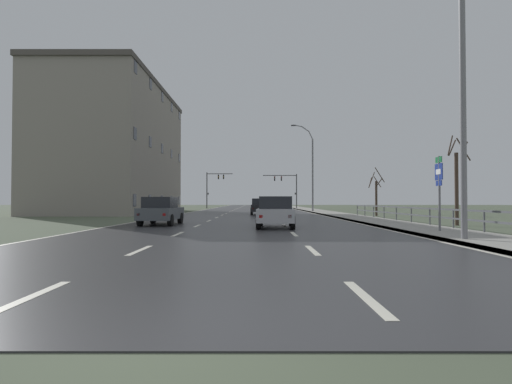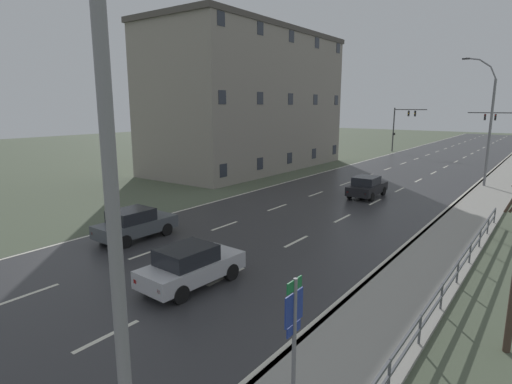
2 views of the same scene
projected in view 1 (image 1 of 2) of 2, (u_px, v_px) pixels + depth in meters
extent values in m
cube|color=#4C5642|center=(251.00, 212.00, 51.64)|extent=(160.00, 160.00, 0.12)
cube|color=#303033|center=(252.00, 209.00, 63.64)|extent=(14.00, 120.00, 0.02)
cube|color=beige|center=(31.00, 298.00, 5.66)|extent=(0.16, 2.20, 0.01)
cube|color=beige|center=(141.00, 250.00, 11.06)|extent=(0.16, 2.20, 0.01)
cube|color=beige|center=(179.00, 234.00, 16.46)|extent=(0.16, 2.20, 0.01)
cube|color=beige|center=(199.00, 226.00, 21.86)|extent=(0.16, 2.20, 0.01)
cube|color=beige|center=(210.00, 221.00, 27.26)|extent=(0.16, 2.20, 0.01)
cube|color=beige|center=(218.00, 217.00, 32.66)|extent=(0.16, 2.20, 0.01)
cube|color=beige|center=(224.00, 215.00, 38.05)|extent=(0.16, 2.20, 0.01)
cube|color=beige|center=(228.00, 213.00, 43.45)|extent=(0.16, 2.20, 0.01)
cube|color=beige|center=(231.00, 212.00, 48.85)|extent=(0.16, 2.20, 0.01)
cube|color=beige|center=(234.00, 211.00, 54.25)|extent=(0.16, 2.20, 0.01)
cube|color=beige|center=(236.00, 210.00, 59.65)|extent=(0.16, 2.20, 0.01)
cube|color=beige|center=(238.00, 209.00, 65.05)|extent=(0.16, 2.20, 0.01)
cube|color=beige|center=(239.00, 208.00, 70.45)|extent=(0.16, 2.20, 0.01)
cube|color=beige|center=(240.00, 208.00, 75.85)|extent=(0.16, 2.20, 0.01)
cube|color=beige|center=(241.00, 207.00, 81.24)|extent=(0.16, 2.20, 0.01)
cube|color=beige|center=(242.00, 207.00, 86.64)|extent=(0.16, 2.20, 0.01)
cube|color=beige|center=(243.00, 207.00, 92.04)|extent=(0.16, 2.20, 0.01)
cube|color=beige|center=(244.00, 206.00, 97.44)|extent=(0.16, 2.20, 0.01)
cube|color=beige|center=(245.00, 206.00, 102.84)|extent=(0.16, 2.20, 0.01)
cube|color=beige|center=(245.00, 206.00, 108.24)|extent=(0.16, 2.20, 0.01)
cube|color=beige|center=(246.00, 205.00, 113.64)|extent=(0.16, 2.20, 0.01)
cube|color=beige|center=(246.00, 205.00, 119.04)|extent=(0.16, 2.20, 0.01)
cube|color=beige|center=(368.00, 298.00, 5.65)|extent=(0.16, 2.20, 0.01)
cube|color=beige|center=(314.00, 250.00, 11.05)|extent=(0.16, 2.20, 0.01)
cube|color=beige|center=(295.00, 234.00, 16.45)|extent=(0.16, 2.20, 0.01)
cube|color=beige|center=(286.00, 226.00, 21.84)|extent=(0.16, 2.20, 0.01)
cube|color=beige|center=(280.00, 221.00, 27.24)|extent=(0.16, 2.20, 0.01)
cube|color=beige|center=(276.00, 217.00, 32.64)|extent=(0.16, 2.20, 0.01)
cube|color=beige|center=(274.00, 215.00, 38.04)|extent=(0.16, 2.20, 0.01)
cube|color=beige|center=(272.00, 213.00, 43.44)|extent=(0.16, 2.20, 0.01)
cube|color=beige|center=(270.00, 212.00, 48.84)|extent=(0.16, 2.20, 0.01)
cube|color=beige|center=(269.00, 211.00, 54.24)|extent=(0.16, 2.20, 0.01)
cube|color=beige|center=(268.00, 210.00, 59.64)|extent=(0.16, 2.20, 0.01)
cube|color=beige|center=(267.00, 209.00, 65.03)|extent=(0.16, 2.20, 0.01)
cube|color=beige|center=(266.00, 208.00, 70.43)|extent=(0.16, 2.20, 0.01)
cube|color=beige|center=(265.00, 208.00, 75.83)|extent=(0.16, 2.20, 0.01)
cube|color=beige|center=(265.00, 207.00, 81.23)|extent=(0.16, 2.20, 0.01)
cube|color=beige|center=(264.00, 207.00, 86.63)|extent=(0.16, 2.20, 0.01)
cube|color=beige|center=(264.00, 207.00, 92.03)|extent=(0.16, 2.20, 0.01)
cube|color=beige|center=(264.00, 206.00, 97.43)|extent=(0.16, 2.20, 0.01)
cube|color=beige|center=(263.00, 206.00, 102.83)|extent=(0.16, 2.20, 0.01)
cube|color=beige|center=(263.00, 206.00, 108.22)|extent=(0.16, 2.20, 0.01)
cube|color=beige|center=(263.00, 205.00, 113.62)|extent=(0.16, 2.20, 0.01)
cube|color=beige|center=(262.00, 205.00, 119.02)|extent=(0.16, 2.20, 0.01)
cube|color=beige|center=(296.00, 209.00, 63.62)|extent=(0.16, 120.00, 0.01)
cube|color=beige|center=(208.00, 209.00, 63.66)|extent=(0.16, 120.00, 0.01)
cube|color=gray|center=(307.00, 209.00, 63.62)|extent=(3.00, 120.00, 0.12)
cube|color=slate|center=(298.00, 209.00, 63.62)|extent=(0.16, 120.00, 0.12)
cube|color=#515459|center=(413.00, 208.00, 23.77)|extent=(0.06, 25.35, 0.08)
cube|color=#515459|center=(413.00, 215.00, 23.76)|extent=(0.06, 25.35, 0.08)
cylinder|color=#515459|center=(486.00, 223.00, 16.16)|extent=(0.07, 0.07, 1.00)
cylinder|color=#515459|center=(455.00, 220.00, 18.69)|extent=(0.07, 0.07, 1.00)
cylinder|color=#515459|center=(431.00, 217.00, 21.23)|extent=(0.07, 0.07, 1.00)
cylinder|color=#515459|center=(413.00, 216.00, 23.76)|extent=(0.07, 0.07, 1.00)
cylinder|color=#515459|center=(398.00, 214.00, 26.30)|extent=(0.07, 0.07, 1.00)
cylinder|color=#515459|center=(385.00, 213.00, 28.83)|extent=(0.07, 0.07, 1.00)
cylinder|color=#515459|center=(375.00, 212.00, 31.37)|extent=(0.07, 0.07, 1.00)
cylinder|color=#515459|center=(366.00, 211.00, 33.90)|extent=(0.07, 0.07, 1.00)
cylinder|color=#515459|center=(359.00, 210.00, 36.43)|extent=(0.07, 0.07, 1.00)
cylinder|color=slate|center=(464.00, 107.00, 13.39)|extent=(0.20, 0.20, 8.89)
cylinder|color=slate|center=(314.00, 176.00, 48.97)|extent=(0.20, 0.20, 8.75)
cylinder|color=slate|center=(312.00, 135.00, 49.07)|extent=(0.54, 0.11, 0.98)
cylinder|color=slate|center=(307.00, 129.00, 49.09)|extent=(0.91, 0.11, 0.68)
cylinder|color=slate|center=(299.00, 126.00, 49.10)|extent=(1.04, 0.11, 0.29)
cube|color=#333335|center=(295.00, 125.00, 49.11)|extent=(0.56, 0.24, 0.12)
cylinder|color=slate|center=(441.00, 195.00, 16.88)|extent=(0.09, 0.09, 3.21)
cube|color=#146633|center=(440.00, 160.00, 16.91)|extent=(0.03, 0.56, 0.24)
cube|color=navy|center=(440.00, 172.00, 16.90)|extent=(0.03, 0.68, 0.68)
cube|color=white|center=(440.00, 172.00, 16.90)|extent=(0.01, 0.44, 0.22)
cube|color=navy|center=(440.00, 183.00, 16.89)|extent=(0.03, 0.52, 0.22)
cylinder|color=#38383A|center=(298.00, 191.00, 71.50)|extent=(0.18, 0.18, 6.04)
cylinder|color=#38383A|center=(281.00, 175.00, 71.57)|extent=(5.89, 0.12, 0.12)
cube|color=black|center=(283.00, 179.00, 71.56)|extent=(0.20, 0.28, 0.80)
sphere|color=red|center=(283.00, 177.00, 71.41)|extent=(0.14, 0.14, 0.14)
sphere|color=#2D2D2D|center=(283.00, 179.00, 71.41)|extent=(0.14, 0.14, 0.14)
sphere|color=#2D2D2D|center=(283.00, 180.00, 71.40)|extent=(0.14, 0.14, 0.14)
cube|color=black|center=(276.00, 179.00, 71.56)|extent=(0.20, 0.28, 0.80)
sphere|color=red|center=(276.00, 177.00, 71.42)|extent=(0.14, 0.14, 0.14)
sphere|color=#2D2D2D|center=(276.00, 179.00, 71.41)|extent=(0.14, 0.14, 0.14)
sphere|color=#2D2D2D|center=(276.00, 180.00, 71.40)|extent=(0.14, 0.14, 0.14)
cube|color=black|center=(297.00, 194.00, 71.44)|extent=(0.18, 0.12, 0.32)
cylinder|color=#38383A|center=(208.00, 190.00, 72.45)|extent=(0.18, 0.18, 6.38)
cylinder|color=#38383A|center=(221.00, 174.00, 72.50)|extent=(4.54, 0.12, 0.12)
cube|color=black|center=(220.00, 177.00, 72.49)|extent=(0.20, 0.28, 0.80)
sphere|color=#2D2D2D|center=(220.00, 175.00, 72.35)|extent=(0.14, 0.14, 0.14)
sphere|color=#F2AD19|center=(220.00, 177.00, 72.34)|extent=(0.14, 0.14, 0.14)
sphere|color=#2D2D2D|center=(220.00, 178.00, 72.34)|extent=(0.14, 0.14, 0.14)
cube|color=black|center=(225.00, 177.00, 72.49)|extent=(0.20, 0.28, 0.80)
sphere|color=#2D2D2D|center=(225.00, 175.00, 72.34)|extent=(0.14, 0.14, 0.14)
sphere|color=#F2AD19|center=(225.00, 177.00, 72.34)|extent=(0.14, 0.14, 0.14)
sphere|color=#2D2D2D|center=(225.00, 178.00, 72.33)|extent=(0.14, 0.14, 0.14)
cube|color=black|center=(209.00, 194.00, 72.38)|extent=(0.18, 0.12, 0.32)
cube|color=#474C51|center=(163.00, 213.00, 22.93)|extent=(1.84, 4.13, 0.64)
cube|color=black|center=(162.00, 202.00, 22.69)|extent=(1.60, 2.03, 0.60)
cube|color=slate|center=(166.00, 203.00, 23.64)|extent=(1.41, 0.11, 0.51)
cylinder|color=black|center=(182.00, 218.00, 24.18)|extent=(0.23, 0.66, 0.66)
cylinder|color=black|center=(154.00, 218.00, 24.21)|extent=(0.23, 0.66, 0.66)
cylinder|color=black|center=(172.00, 220.00, 21.64)|extent=(0.23, 0.66, 0.66)
cylinder|color=black|center=(141.00, 220.00, 21.67)|extent=(0.23, 0.66, 0.66)
cube|color=red|center=(140.00, 215.00, 20.92)|extent=(0.16, 0.04, 0.14)
cube|color=red|center=(165.00, 215.00, 20.89)|extent=(0.16, 0.04, 0.14)
cube|color=black|center=(261.00, 208.00, 39.37)|extent=(1.84, 4.13, 0.64)
cube|color=black|center=(261.00, 202.00, 39.13)|extent=(1.60, 2.03, 0.60)
cube|color=slate|center=(261.00, 202.00, 40.08)|extent=(1.41, 0.11, 0.51)
cylinder|color=black|center=(269.00, 211.00, 40.64)|extent=(0.23, 0.66, 0.66)
cylinder|color=black|center=(253.00, 211.00, 40.62)|extent=(0.23, 0.66, 0.66)
cylinder|color=black|center=(270.00, 212.00, 38.10)|extent=(0.23, 0.66, 0.66)
cylinder|color=black|center=(253.00, 212.00, 38.08)|extent=(0.23, 0.66, 0.66)
cube|color=red|center=(255.00, 208.00, 37.33)|extent=(0.16, 0.04, 0.14)
cube|color=red|center=(269.00, 208.00, 37.35)|extent=(0.16, 0.04, 0.14)
cube|color=#B7B7BC|center=(277.00, 215.00, 20.52)|extent=(1.99, 4.19, 0.64)
cube|color=black|center=(277.00, 203.00, 20.29)|extent=(1.67, 2.08, 0.60)
cube|color=slate|center=(277.00, 203.00, 21.23)|extent=(1.41, 0.16, 0.51)
cylinder|color=black|center=(292.00, 220.00, 21.74)|extent=(0.26, 0.67, 0.66)
cylinder|color=black|center=(262.00, 220.00, 21.83)|extent=(0.26, 0.67, 0.66)
cylinder|color=black|center=(294.00, 223.00, 19.20)|extent=(0.26, 0.67, 0.66)
cylinder|color=black|center=(260.00, 223.00, 19.29)|extent=(0.26, 0.67, 0.66)
cube|color=red|center=(262.00, 216.00, 18.53)|extent=(0.16, 0.05, 0.14)
cube|color=red|center=(291.00, 216.00, 18.46)|extent=(0.16, 0.05, 0.14)
cube|color=gray|center=(119.00, 152.00, 46.66)|extent=(10.18, 23.24, 13.83)
cube|color=#4C4742|center=(119.00, 90.00, 46.81)|extent=(10.39, 23.70, 0.50)
cube|color=#282D38|center=(136.00, 200.00, 36.11)|extent=(0.04, 0.90, 1.10)
cube|color=#282D38|center=(151.00, 200.00, 41.32)|extent=(0.04, 0.90, 1.10)
cube|color=#282D38|center=(163.00, 200.00, 46.53)|extent=(0.04, 0.90, 1.10)
cube|color=#282D38|center=(173.00, 200.00, 51.73)|extent=(0.04, 0.90, 1.10)
cube|color=#282D38|center=(180.00, 200.00, 56.94)|extent=(0.04, 0.90, 1.10)
cube|color=#282D38|center=(137.00, 134.00, 36.24)|extent=(0.04, 0.90, 1.10)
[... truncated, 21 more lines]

